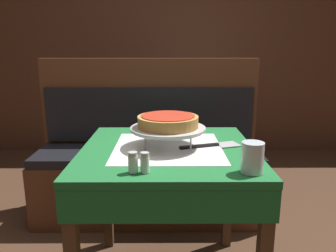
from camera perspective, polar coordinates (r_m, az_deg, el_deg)
dining_table_front at (r=1.53m, az=-0.01°, el=-7.36°), size 0.79×0.79×0.74m
dining_table_rear at (r=3.24m, az=3.87°, el=3.55°), size 0.73×0.73×0.74m
booth_bench at (r=2.35m, az=-3.28°, el=-7.60°), size 1.56×0.47×1.11m
back_wall_panel at (r=3.74m, az=-0.19°, el=13.79°), size 6.00×0.04×2.40m
pizza_pan_stand at (r=1.49m, az=-0.01°, el=-0.56°), size 0.34×0.34×0.09m
deep_dish_pizza at (r=1.48m, az=-0.01°, el=0.84°), size 0.28×0.28×0.05m
pizza_server at (r=1.52m, az=7.58°, el=-3.40°), size 0.29×0.14×0.01m
water_glass_near at (r=1.23m, az=14.49°, el=-5.33°), size 0.08×0.08×0.11m
salt_shaker at (r=1.20m, az=-6.12°, el=-6.33°), size 0.04×0.04×0.08m
pepper_shaker at (r=1.20m, az=-4.05°, el=-6.37°), size 0.03×0.03×0.08m
condiment_caddy at (r=3.28m, az=1.93°, el=6.58°), size 0.12×0.12×0.15m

